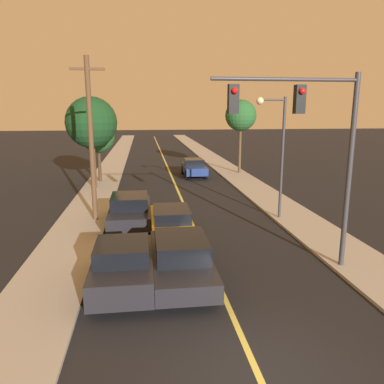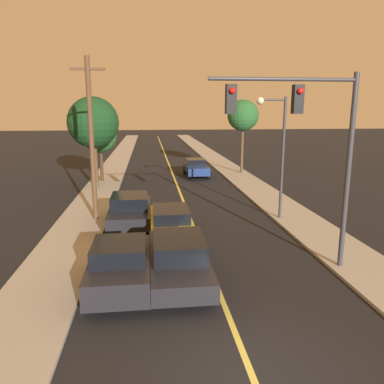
{
  "view_description": "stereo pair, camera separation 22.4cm",
  "coord_description": "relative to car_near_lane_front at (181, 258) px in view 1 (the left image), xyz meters",
  "views": [
    {
      "loc": [
        -2.29,
        -6.63,
        5.54
      ],
      "look_at": [
        0.0,
        11.08,
        1.6
      ],
      "focal_mm": 35.0,
      "sensor_mm": 36.0,
      "label": 1
    },
    {
      "loc": [
        -2.07,
        -6.65,
        5.54
      ],
      "look_at": [
        0.0,
        11.08,
        1.6
      ],
      "focal_mm": 35.0,
      "sensor_mm": 36.0,
      "label": 2
    }
  ],
  "objects": [
    {
      "name": "ground_plane",
      "position": [
        1.18,
        -4.82,
        -0.8
      ],
      "size": [
        200.0,
        200.0,
        0.0
      ],
      "primitive_type": "plane",
      "color": "black"
    },
    {
      "name": "road_surface",
      "position": [
        1.18,
        31.18,
        -0.79
      ],
      "size": [
        8.41,
        80.0,
        0.01
      ],
      "color": "black",
      "rests_on": "ground"
    },
    {
      "name": "sidewalk_left",
      "position": [
        -4.28,
        31.18,
        -0.74
      ],
      "size": [
        2.5,
        80.0,
        0.12
      ],
      "color": "#9E998E",
      "rests_on": "ground"
    },
    {
      "name": "sidewalk_right",
      "position": [
        6.63,
        31.18,
        -0.74
      ],
      "size": [
        2.5,
        80.0,
        0.12
      ],
      "color": "#9E998E",
      "rests_on": "ground"
    },
    {
      "name": "car_near_lane_front",
      "position": [
        0.0,
        0.0,
        0.0
      ],
      "size": [
        1.98,
        4.92,
        1.54
      ],
      "color": "black",
      "rests_on": "ground"
    },
    {
      "name": "car_near_lane_second",
      "position": [
        0.0,
        4.18,
        -0.05
      ],
      "size": [
        1.87,
        4.7,
        1.4
      ],
      "color": "gold",
      "rests_on": "ground"
    },
    {
      "name": "car_outer_lane_front",
      "position": [
        -1.85,
        -0.44,
        0.03
      ],
      "size": [
        1.95,
        3.97,
        1.6
      ],
      "color": "black",
      "rests_on": "ground"
    },
    {
      "name": "car_outer_lane_second",
      "position": [
        -1.85,
        6.3,
        -0.01
      ],
      "size": [
        2.07,
        4.57,
        1.55
      ],
      "color": "black",
      "rests_on": "ground"
    },
    {
      "name": "car_far_oncoming",
      "position": [
        3.07,
        19.59,
        -0.03
      ],
      "size": [
        1.89,
        4.25,
        1.47
      ],
      "rotation": [
        0.0,
        0.0,
        3.14
      ],
      "color": "navy",
      "rests_on": "ground"
    },
    {
      "name": "traffic_signal_mast",
      "position": [
        4.26,
        0.27,
        4.03
      ],
      "size": [
        4.89,
        0.42,
        6.6
      ],
      "color": "#333338",
      "rests_on": "ground"
    },
    {
      "name": "streetlamp_right",
      "position": [
        5.36,
        6.38,
        3.26
      ],
      "size": [
        1.5,
        0.36,
        6.03
      ],
      "color": "#333338",
      "rests_on": "ground"
    },
    {
      "name": "utility_pole_left",
      "position": [
        -3.63,
        7.22,
        3.42
      ],
      "size": [
        1.6,
        0.24,
        7.88
      ],
      "color": "#513823",
      "rests_on": "ground"
    },
    {
      "name": "tree_left_near",
      "position": [
        -4.52,
        17.84,
        2.74
      ],
      "size": [
        2.51,
        2.51,
        4.7
      ],
      "color": "#3D2B1C",
      "rests_on": "ground"
    },
    {
      "name": "tree_left_far",
      "position": [
        -4.63,
        15.32,
        3.87
      ],
      "size": [
        3.51,
        3.51,
        6.32
      ],
      "color": "#4C3823",
      "rests_on": "ground"
    },
    {
      "name": "tree_right_near",
      "position": [
        7.21,
        20.35,
        4.23
      ],
      "size": [
        2.66,
        2.66,
        6.28
      ],
      "color": "#4C3823",
      "rests_on": "ground"
    }
  ]
}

